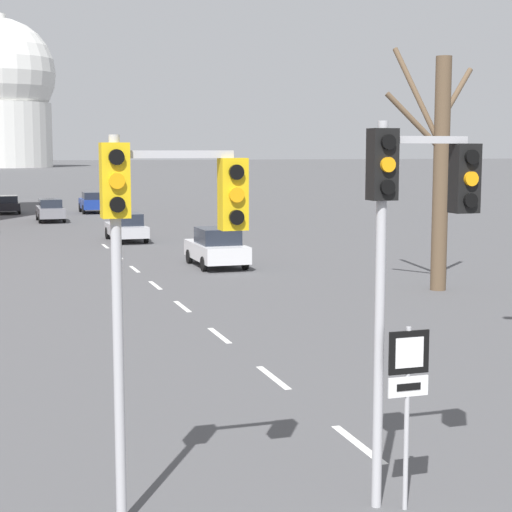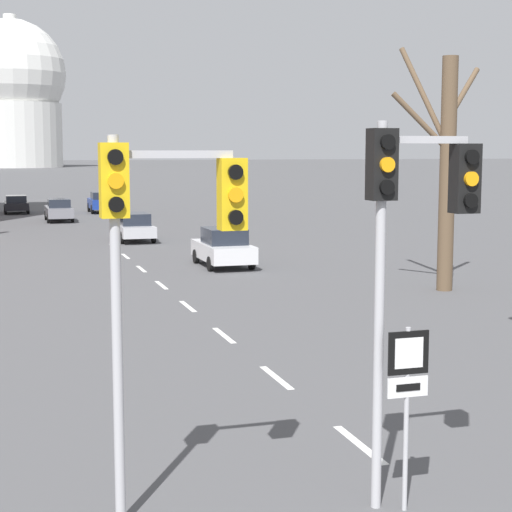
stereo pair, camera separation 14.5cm
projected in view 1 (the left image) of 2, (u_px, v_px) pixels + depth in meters
name	position (u px, v px, depth m)	size (l,w,h in m)	color
lane_stripe_1	(358.00, 444.00, 14.58)	(0.16, 2.00, 0.01)	silver
lane_stripe_2	(273.00, 377.00, 18.84)	(0.16, 2.00, 0.01)	silver
lane_stripe_3	(219.00, 335.00, 23.09)	(0.16, 2.00, 0.01)	silver
lane_stripe_4	(182.00, 306.00, 27.34)	(0.16, 2.00, 0.01)	silver
lane_stripe_5	(155.00, 285.00, 31.60)	(0.16, 2.00, 0.01)	silver
lane_stripe_6	(135.00, 269.00, 35.85)	(0.16, 2.00, 0.01)	silver
lane_stripe_7	(118.00, 256.00, 40.10)	(0.16, 2.00, 0.01)	silver
lane_stripe_8	(105.00, 246.00, 44.36)	(0.16, 2.00, 0.01)	silver
traffic_signal_centre_tall	(410.00, 218.00, 11.67)	(1.62, 0.34, 5.38)	#B2B2B7
traffic_signal_near_left	(157.00, 232.00, 11.14)	(1.93, 0.34, 5.18)	#B2B2B7
route_sign_post	(408.00, 386.00, 11.72)	(0.60, 0.08, 2.60)	#B2B2B7
sedan_near_left	(7.00, 204.00, 66.94)	(1.88, 3.84, 1.41)	black
sedan_near_right	(126.00, 227.00, 46.74)	(1.87, 4.45, 1.54)	#B7B7BC
sedan_mid_centre	(217.00, 247.00, 36.57)	(1.96, 4.22, 1.68)	silver
sedan_far_left	(50.00, 210.00, 59.41)	(1.79, 4.35, 1.58)	slate
sedan_far_right	(93.00, 202.00, 67.60)	(1.96, 3.95, 1.65)	navy
bare_tree_right_near	(439.00, 166.00, 30.11)	(3.82, 2.37, 8.70)	brown
capitol_dome	(2.00, 93.00, 236.16)	(29.62, 29.62, 41.84)	silver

